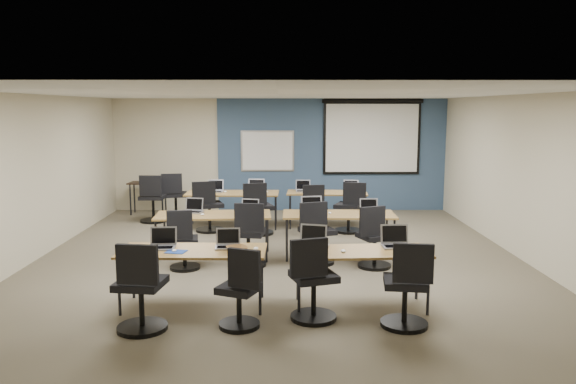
{
  "coord_description": "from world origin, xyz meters",
  "views": [
    {
      "loc": [
        0.06,
        -9.04,
        2.48
      ],
      "look_at": [
        0.15,
        0.4,
        1.06
      ],
      "focal_mm": 35.0,
      "sensor_mm": 36.0,
      "label": 1
    }
  ],
  "objects_px": {
    "laptop_9": "(256,189)",
    "task_chair_0": "(140,294)",
    "task_chair_2": "(312,286)",
    "laptop_3": "(396,241)",
    "laptop_6": "(312,209)",
    "whiteboard": "(268,151)",
    "spare_chair_b": "(153,203)",
    "laptop_11": "(351,189)",
    "laptop_7": "(369,209)",
    "spare_chair_a": "(175,199)",
    "task_chair_9": "(258,213)",
    "training_table_front_left": "(193,253)",
    "laptop_4": "(194,209)",
    "task_chair_11": "(350,211)",
    "task_chair_3": "(407,292)",
    "laptop_2": "(314,241)",
    "laptop_0": "(162,243)",
    "laptop_5": "(250,210)",
    "training_table_back_right": "(327,194)",
    "projector_screen": "(372,133)",
    "training_table_mid_left": "(213,217)",
    "laptop_8": "(215,189)",
    "task_chair_7": "(374,242)",
    "training_table_front_right": "(361,254)",
    "task_chair_4": "(183,245)",
    "task_chair_5": "(249,240)",
    "task_chair_10": "(314,213)",
    "training_table_back_left": "(232,195)",
    "task_chair_1": "(240,295)",
    "laptop_1": "(228,243)",
    "utility_table": "(148,187)",
    "task_chair_8": "(208,211)",
    "task_chair_6": "(316,238)"
  },
  "relations": [
    {
      "from": "laptop_9",
      "to": "task_chair_0",
      "type": "bearing_deg",
      "value": -94.57
    },
    {
      "from": "task_chair_2",
      "to": "laptop_9",
      "type": "relative_size",
      "value": 2.97
    },
    {
      "from": "laptop_3",
      "to": "laptop_6",
      "type": "height_order",
      "value": "laptop_6"
    },
    {
      "from": "whiteboard",
      "to": "spare_chair_b",
      "type": "bearing_deg",
      "value": -150.4
    },
    {
      "from": "task_chair_2",
      "to": "spare_chair_b",
      "type": "relative_size",
      "value": 0.97
    },
    {
      "from": "laptop_6",
      "to": "laptop_11",
      "type": "xyz_separation_m",
      "value": [
        0.96,
        2.4,
        -0.01
      ]
    },
    {
      "from": "laptop_7",
      "to": "spare_chair_a",
      "type": "bearing_deg",
      "value": 140.96
    },
    {
      "from": "whiteboard",
      "to": "task_chair_9",
      "type": "bearing_deg",
      "value": -92.65
    },
    {
      "from": "training_table_front_left",
      "to": "laptop_4",
      "type": "relative_size",
      "value": 5.84
    },
    {
      "from": "task_chair_11",
      "to": "task_chair_3",
      "type": "bearing_deg",
      "value": -66.84
    },
    {
      "from": "laptop_2",
      "to": "laptop_0",
      "type": "bearing_deg",
      "value": -161.62
    },
    {
      "from": "task_chair_3",
      "to": "laptop_5",
      "type": "relative_size",
      "value": 3.39
    },
    {
      "from": "training_table_back_right",
      "to": "task_chair_0",
      "type": "distance_m",
      "value": 6.16
    },
    {
      "from": "projector_screen",
      "to": "laptop_9",
      "type": "xyz_separation_m",
      "value": [
        -2.69,
        -1.75,
        -1.09
      ]
    },
    {
      "from": "training_table_front_left",
      "to": "training_table_mid_left",
      "type": "bearing_deg",
      "value": 92.05
    },
    {
      "from": "training_table_mid_left",
      "to": "laptop_8",
      "type": "relative_size",
      "value": 5.82
    },
    {
      "from": "laptop_0",
      "to": "spare_chair_a",
      "type": "distance_m",
      "value": 5.69
    },
    {
      "from": "training_table_front_left",
      "to": "laptop_5",
      "type": "height_order",
      "value": "laptop_5"
    },
    {
      "from": "task_chair_7",
      "to": "laptop_7",
      "type": "bearing_deg",
      "value": 65.38
    },
    {
      "from": "training_table_front_right",
      "to": "laptop_11",
      "type": "relative_size",
      "value": 5.36
    },
    {
      "from": "laptop_5",
      "to": "laptop_3",
      "type": "bearing_deg",
      "value": -36.27
    },
    {
      "from": "task_chair_0",
      "to": "task_chair_4",
      "type": "height_order",
      "value": "task_chair_0"
    },
    {
      "from": "task_chair_5",
      "to": "task_chair_2",
      "type": "bearing_deg",
      "value": -61.01
    },
    {
      "from": "training_table_mid_left",
      "to": "task_chair_10",
      "type": "relative_size",
      "value": 1.9
    },
    {
      "from": "whiteboard",
      "to": "training_table_back_right",
      "type": "xyz_separation_m",
      "value": [
        1.29,
        -1.86,
        -0.77
      ]
    },
    {
      "from": "training_table_back_left",
      "to": "laptop_7",
      "type": "xyz_separation_m",
      "value": [
        2.51,
        -2.29,
        0.1
      ]
    },
    {
      "from": "task_chair_1",
      "to": "spare_chair_a",
      "type": "relative_size",
      "value": 0.92
    },
    {
      "from": "whiteboard",
      "to": "spare_chair_a",
      "type": "relative_size",
      "value": 1.24
    },
    {
      "from": "training_table_mid_left",
      "to": "laptop_6",
      "type": "height_order",
      "value": "laptop_6"
    },
    {
      "from": "task_chair_3",
      "to": "laptop_11",
      "type": "xyz_separation_m",
      "value": [
        0.05,
        5.61,
        0.37
      ]
    },
    {
      "from": "training_table_back_left",
      "to": "laptop_6",
      "type": "bearing_deg",
      "value": -54.63
    },
    {
      "from": "laptop_8",
      "to": "laptop_3",
      "type": "bearing_deg",
      "value": -56.44
    },
    {
      "from": "projector_screen",
      "to": "laptop_1",
      "type": "distance_m",
      "value": 7.2
    },
    {
      "from": "laptop_6",
      "to": "task_chair_10",
      "type": "xyz_separation_m",
      "value": [
        0.13,
        1.6,
        -0.38
      ]
    },
    {
      "from": "laptop_7",
      "to": "task_chair_4",
      "type": "bearing_deg",
      "value": -163.19
    },
    {
      "from": "laptop_7",
      "to": "utility_table",
      "type": "relative_size",
      "value": 0.35
    },
    {
      "from": "laptop_1",
      "to": "task_chair_8",
      "type": "relative_size",
      "value": 0.29
    },
    {
      "from": "laptop_0",
      "to": "laptop_3",
      "type": "relative_size",
      "value": 0.94
    },
    {
      "from": "utility_table",
      "to": "task_chair_9",
      "type": "bearing_deg",
      "value": -35.59
    },
    {
      "from": "laptop_8",
      "to": "task_chair_8",
      "type": "relative_size",
      "value": 0.31
    },
    {
      "from": "training_table_front_left",
      "to": "spare_chair_b",
      "type": "xyz_separation_m",
      "value": [
        -1.72,
        5.26,
        -0.25
      ]
    },
    {
      "from": "laptop_7",
      "to": "laptop_11",
      "type": "distance_m",
      "value": 2.41
    },
    {
      "from": "training_table_back_left",
      "to": "whiteboard",
      "type": "bearing_deg",
      "value": 71.44
    },
    {
      "from": "training_table_back_right",
      "to": "task_chair_1",
      "type": "xyz_separation_m",
      "value": [
        -1.41,
        -5.54,
        -0.29
      ]
    },
    {
      "from": "task_chair_3",
      "to": "task_chair_11",
      "type": "bearing_deg",
      "value": 98.33
    },
    {
      "from": "task_chair_6",
      "to": "laptop_7",
      "type": "xyz_separation_m",
      "value": [
        0.92,
        0.56,
        0.36
      ]
    },
    {
      "from": "laptop_0",
      "to": "laptop_7",
      "type": "bearing_deg",
      "value": 35.26
    },
    {
      "from": "task_chair_9",
      "to": "spare_chair_a",
      "type": "bearing_deg",
      "value": 122.61
    },
    {
      "from": "laptop_7",
      "to": "training_table_back_right",
      "type": "bearing_deg",
      "value": 103.47
    },
    {
      "from": "laptop_11",
      "to": "spare_chair_a",
      "type": "xyz_separation_m",
      "value": [
        -3.89,
        0.83,
        -0.36
      ]
    }
  ]
}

